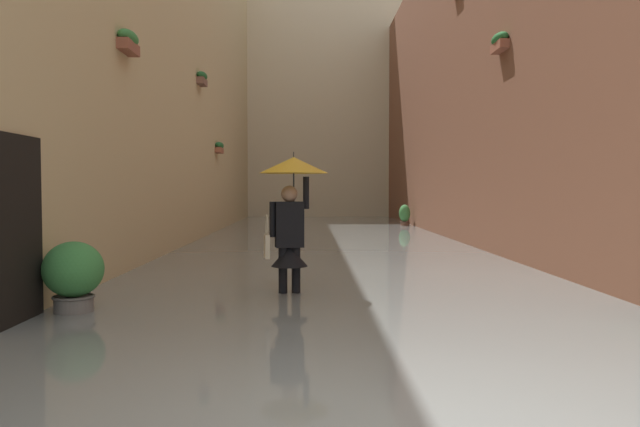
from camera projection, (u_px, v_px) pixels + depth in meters
name	position (u px, v px, depth m)	size (l,w,h in m)	color
ground_plane	(325.00, 246.00, 17.38)	(69.27, 69.27, 0.00)	gray
flood_water	(325.00, 243.00, 17.37)	(7.93, 33.71, 0.20)	slate
building_facade_left	(485.00, 73.00, 17.25)	(2.04, 31.71, 9.73)	brown
building_facade_right	(164.00, 23.00, 17.05)	(2.04, 31.71, 12.39)	tan
building_facade_far	(318.00, 90.00, 31.85)	(10.73, 1.80, 13.41)	beige
person_wading	(291.00, 202.00, 8.39)	(0.94, 0.94, 2.13)	#4C4233
potted_plant_near_left	(405.00, 216.00, 23.83)	(0.44, 0.44, 1.01)	brown
potted_plant_far_right	(73.00, 278.00, 7.12)	(0.69, 0.69, 1.02)	#66605B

